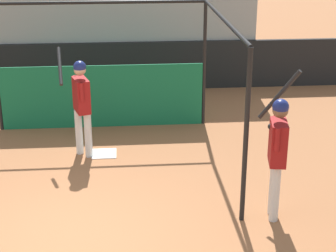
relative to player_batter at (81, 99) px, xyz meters
name	(u,v)px	position (x,y,z in m)	size (l,w,h in m)	color
ground_plane	(68,243)	(-0.05, -2.90, -1.06)	(60.00, 60.00, 0.00)	#935B38
outfield_wall	(90,67)	(-0.05, 3.91, -0.47)	(24.00, 0.12, 1.18)	black
bleacher_section	(91,10)	(-0.05, 5.98, 0.57)	(8.15, 4.00, 3.26)	#9E9E99
batting_cage	(101,83)	(0.33, 0.79, 0.06)	(4.17, 3.99, 2.55)	black
home_plate	(104,154)	(0.36, -0.01, -1.05)	(0.44, 0.44, 0.02)	white
player_batter	(81,99)	(0.00, 0.00, 0.00)	(0.60, 0.82, 1.89)	silver
player_waiting	(277,147)	(2.84, -2.44, 0.03)	(0.52, 0.82, 2.13)	silver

